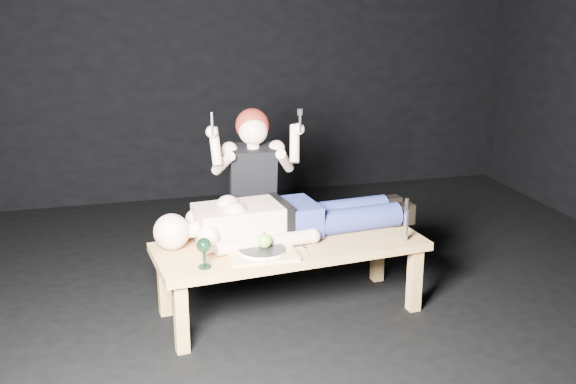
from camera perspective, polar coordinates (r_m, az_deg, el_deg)
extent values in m
plane|color=black|center=(4.38, 3.86, -9.22)|extent=(5.00, 5.00, 0.00)
plane|color=black|center=(6.37, -3.30, 13.01)|extent=(5.00, 0.00, 5.00)
cube|color=tan|center=(4.18, 0.18, -7.09)|extent=(1.64, 0.75, 0.45)
cube|color=tan|center=(3.91, -2.18, -5.12)|extent=(0.39, 0.28, 0.02)
cylinder|color=white|center=(3.90, -2.19, -4.83)|extent=(0.26, 0.26, 0.02)
sphere|color=#60A020|center=(3.89, -1.94, -4.06)|extent=(0.08, 0.08, 0.08)
cube|color=#B2B2B7|center=(3.85, -3.49, -5.59)|extent=(0.06, 0.17, 0.01)
cube|color=#B2B2B7|center=(3.97, 1.46, -4.86)|extent=(0.04, 0.17, 0.01)
cube|color=#B2B2B7|center=(4.02, 0.60, -4.57)|extent=(0.16, 0.09, 0.01)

